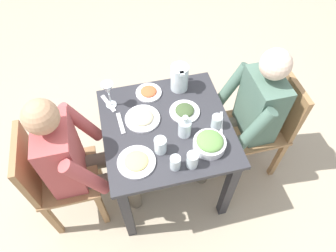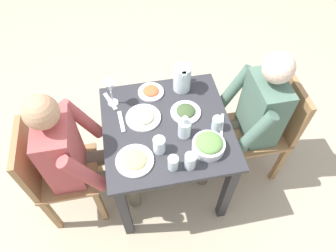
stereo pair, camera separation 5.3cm
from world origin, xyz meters
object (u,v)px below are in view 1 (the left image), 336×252
object	(u,v)px
water_glass_by_pitcher	(175,163)
diner_far	(80,158)
salad_bowl	(210,143)
chair_far	(53,176)
plate_dolmas	(185,111)
diner_near	(245,115)
plate_rice_curry	(149,92)
plate_beans	(142,118)
water_glass_near_left	(192,160)
water_glass_near_right	(217,122)
chair_near	(267,122)
plate_fries	(136,161)
oil_carafe	(185,128)
dining_table	(167,139)
wine_glass	(108,90)
water_pitcher	(179,78)
water_glass_far_right	(160,145)

from	to	relation	value
water_glass_by_pitcher	diner_far	bearing A→B (deg)	65.29
water_glass_by_pitcher	salad_bowl	bearing A→B (deg)	-69.66
chair_far	plate_dolmas	bearing A→B (deg)	-82.12
diner_near	plate_rice_curry	distance (m)	0.69
plate_beans	water_glass_near_left	xyz separation A→B (m)	(-0.39, -0.21, 0.04)
diner_near	water_glass_near_right	xyz separation A→B (m)	(-0.11, 0.27, 0.14)
plate_beans	chair_near	bearing A→B (deg)	-93.18
plate_fries	oil_carafe	distance (m)	0.35
chair_far	diner_far	xyz separation A→B (m)	(-0.00, -0.21, 0.15)
salad_bowl	plate_dolmas	size ratio (longest dim) A/B	0.99
diner_near	water_glass_by_pitcher	size ratio (longest dim) A/B	12.62
plate_dolmas	oil_carafe	distance (m)	0.18
dining_table	wine_glass	size ratio (longest dim) A/B	4.12
chair_far	plate_rice_curry	bearing A→B (deg)	-64.25
chair_far	salad_bowl	xyz separation A→B (m)	(-0.17, -0.98, 0.29)
chair_near	oil_carafe	distance (m)	0.75
chair_far	plate_dolmas	world-z (taller)	chair_far
water_glass_near_right	wine_glass	world-z (taller)	wine_glass
wine_glass	dining_table	bearing A→B (deg)	-128.46
water_glass_near_left	oil_carafe	xyz separation A→B (m)	(0.22, -0.02, 0.00)
water_glass_near_left	wine_glass	size ratio (longest dim) A/B	0.54
plate_fries	water_glass_near_left	size ratio (longest dim) A/B	2.11
water_pitcher	plate_dolmas	distance (m)	0.24
dining_table	plate_fries	distance (m)	0.36
chair_far	wine_glass	size ratio (longest dim) A/B	4.58
water_glass_near_right	wine_glass	xyz separation A→B (m)	(0.33, 0.62, 0.09)
chair_near	plate_beans	size ratio (longest dim) A/B	3.98
diner_near	water_pitcher	bearing A→B (deg)	56.56
water_pitcher	plate_beans	xyz separation A→B (m)	(-0.22, 0.30, -0.08)
chair_far	salad_bowl	world-z (taller)	chair_far
plate_dolmas	water_glass_by_pitcher	distance (m)	0.41
water_pitcher	water_glass_near_left	xyz separation A→B (m)	(-0.61, 0.09, -0.04)
water_glass_near_left	water_glass_near_right	bearing A→B (deg)	-44.07
chair_far	diner_near	distance (m)	1.35
salad_bowl	plate_dolmas	xyz separation A→B (m)	(0.29, 0.07, -0.03)
salad_bowl	water_glass_near_left	distance (m)	0.16
water_glass_far_right	plate_beans	bearing A→B (deg)	13.15
water_pitcher	water_glass_by_pitcher	distance (m)	0.63
plate_rice_curry	plate_fries	xyz separation A→B (m)	(-0.52, 0.18, -0.00)
diner_far	plate_dolmas	xyz separation A→B (m)	(0.13, -0.71, 0.11)
water_pitcher	wine_glass	world-z (taller)	wine_glass
diner_far	plate_dolmas	size ratio (longest dim) A/B	6.04
chair_far	oil_carafe	distance (m)	0.92
chair_near	water_glass_by_pitcher	bearing A→B (deg)	112.84
chair_near	dining_table	bearing A→B (deg)	92.47
water_pitcher	water_glass_far_right	world-z (taller)	water_pitcher
plate_fries	salad_bowl	bearing A→B (deg)	-89.18
water_glass_far_right	water_glass_by_pitcher	bearing A→B (deg)	-156.19
diner_far	water_pitcher	distance (m)	0.83
diner_far	water_pitcher	size ratio (longest dim) A/B	6.28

